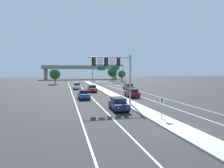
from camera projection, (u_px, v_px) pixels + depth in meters
name	position (u px, v px, depth m)	size (l,w,h in m)	color
ground_plane	(179.00, 129.00, 16.86)	(260.00, 260.00, 0.00)	#28282B
median_island	(121.00, 99.00, 34.28)	(2.40, 110.00, 0.15)	#9E9B93
lane_stripe_oncoming_center	(89.00, 95.00, 39.95)	(0.14, 100.00, 0.01)	silver
lane_stripe_receding_center	(132.00, 94.00, 42.19)	(0.14, 100.00, 0.01)	silver
edge_stripe_left	(73.00, 96.00, 39.16)	(0.14, 100.00, 0.01)	silver
edge_stripe_right	(146.00, 93.00, 42.98)	(0.14, 100.00, 0.01)	silver
overhead_signal_mast	(116.00, 68.00, 28.12)	(6.46, 0.44, 7.20)	gray
median_sign_post	(162.00, 104.00, 20.04)	(0.60, 0.10, 2.20)	gray
car_oncoming_navy	(118.00, 104.00, 24.87)	(1.91, 4.51, 1.58)	#141E4C
car_oncoming_blue	(84.00, 94.00, 34.75)	(1.89, 4.50, 1.58)	navy
car_oncoming_red	(92.00, 88.00, 45.73)	(1.85, 4.48, 1.58)	maroon
car_oncoming_white	(77.00, 86.00, 52.37)	(1.88, 4.49, 1.58)	silver
car_receding_darkred	(132.00, 93.00, 37.06)	(1.83, 4.48, 1.58)	#5B0F14
car_receding_grey	(128.00, 87.00, 50.52)	(1.89, 4.50, 1.58)	slate
highway_sign_gantry	(108.00, 68.00, 80.91)	(13.28, 0.42, 7.50)	gray
overpass_bridge	(82.00, 69.00, 108.75)	(42.40, 6.40, 7.65)	gray
tree_far_left_c	(55.00, 74.00, 71.18)	(3.88, 3.88, 5.62)	#4C3823
tree_far_right_a	(112.00, 72.00, 94.85)	(4.35, 4.35, 6.29)	#4C3823
tree_far_right_b	(122.00, 74.00, 90.64)	(3.58, 3.58, 5.18)	#4C3823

